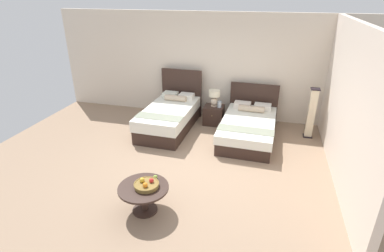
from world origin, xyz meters
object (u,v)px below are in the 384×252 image
at_px(bed_near_corner, 248,127).
at_px(fruit_bowl, 146,184).
at_px(vase, 219,104).
at_px(floor_lamp_corner, 311,113).
at_px(nightstand, 214,115).
at_px(loose_apple, 155,177).
at_px(coffee_table, 144,192).
at_px(bed_near_window, 170,116).
at_px(table_lamp, 214,97).

xyz_separation_m(bed_near_corner, fruit_bowl, (-1.33, -3.15, 0.23)).
relative_size(vase, floor_lamp_corner, 0.14).
relative_size(nightstand, loose_apple, 6.96).
xyz_separation_m(coffee_table, loose_apple, (0.11, 0.25, 0.15)).
relative_size(bed_near_window, fruit_bowl, 5.48).
xyz_separation_m(bed_near_corner, loose_apple, (-1.27, -2.91, 0.23)).
xyz_separation_m(bed_near_window, vase, (1.18, 0.55, 0.24)).
height_order(bed_near_window, table_lamp, bed_near_window).
bearing_deg(fruit_bowl, bed_near_corner, 67.18).
bearing_deg(vase, coffee_table, -98.51).
bearing_deg(loose_apple, nightstand, 85.18).
distance_m(nightstand, fruit_bowl, 3.77).
distance_m(bed_near_corner, fruit_bowl, 3.43).
distance_m(nightstand, loose_apple, 3.53).
bearing_deg(fruit_bowl, table_lamp, 84.63).
height_order(vase, coffee_table, vase).
bearing_deg(table_lamp, bed_near_window, -149.21).
xyz_separation_m(bed_near_corner, floor_lamp_corner, (1.43, 0.41, 0.34)).
distance_m(bed_near_window, table_lamp, 1.27).
height_order(bed_near_corner, coffee_table, bed_near_corner).
height_order(bed_near_corner, nightstand, bed_near_corner).
bearing_deg(table_lamp, floor_lamp_corner, -4.78).
relative_size(bed_near_window, floor_lamp_corner, 1.78).
bearing_deg(coffee_table, bed_near_corner, 66.52).
bearing_deg(vase, loose_apple, -97.38).
height_order(table_lamp, coffee_table, table_lamp).
bearing_deg(floor_lamp_corner, vase, 176.41).
bearing_deg(loose_apple, vase, 82.62).
distance_m(bed_near_window, nightstand, 1.19).
height_order(vase, fruit_bowl, vase).
bearing_deg(table_lamp, loose_apple, -94.80).
relative_size(bed_near_window, nightstand, 4.32).
xyz_separation_m(nightstand, table_lamp, (-0.00, 0.02, 0.51)).
xyz_separation_m(loose_apple, floor_lamp_corner, (2.70, 3.32, 0.11)).
bearing_deg(nightstand, bed_near_window, -150.04).
bearing_deg(coffee_table, table_lamp, 83.90).
bearing_deg(bed_near_window, nightstand, 29.96).
height_order(nightstand, loose_apple, loose_apple).
bearing_deg(bed_near_window, loose_apple, -75.84).
xyz_separation_m(bed_near_window, table_lamp, (1.03, 0.61, 0.42)).
height_order(bed_near_window, nightstand, bed_near_window).
distance_m(table_lamp, vase, 0.24).
height_order(coffee_table, loose_apple, loose_apple).
bearing_deg(bed_near_corner, loose_apple, -113.53).
distance_m(loose_apple, floor_lamp_corner, 4.28).
height_order(loose_apple, floor_lamp_corner, floor_lamp_corner).
bearing_deg(table_lamp, fruit_bowl, -95.37).
xyz_separation_m(table_lamp, floor_lamp_corner, (2.40, -0.20, -0.14)).
bearing_deg(table_lamp, coffee_table, -96.10).
bearing_deg(fruit_bowl, bed_near_window, 102.13).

